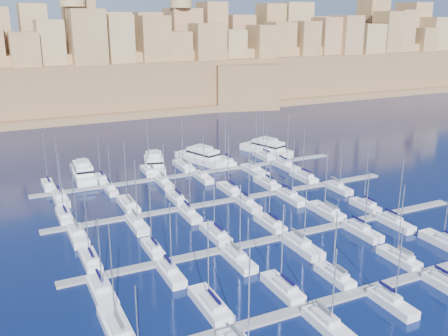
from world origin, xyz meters
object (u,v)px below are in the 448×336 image
sailboat_4 (399,258)px  sailboat_0 (117,328)px  sailboat_2 (283,288)px  motor_yacht_d (267,148)px  motor_yacht_b (154,163)px  motor_yacht_c (202,156)px  motor_yacht_a (83,172)px

sailboat_4 → sailboat_0: bearing=178.8°
sailboat_2 → motor_yacht_d: 80.41m
sailboat_0 → motor_yacht_d: 94.62m
motor_yacht_b → motor_yacht_c: same height
sailboat_4 → motor_yacht_b: (-20.48, 70.51, 0.99)m
sailboat_2 → sailboat_4: 23.16m
sailboat_0 → motor_yacht_c: (42.21, 69.62, 0.96)m
sailboat_0 → motor_yacht_a: size_ratio=0.97×
sailboat_0 → motor_yacht_b: 74.88m
sailboat_0 → motor_yacht_b: size_ratio=0.90×
sailboat_0 → motor_yacht_d: bearing=47.5°
motor_yacht_c → motor_yacht_b: bearing=-179.4°
motor_yacht_b → sailboat_0: bearing=-111.9°
sailboat_0 → motor_yacht_d: sailboat_0 is taller
sailboat_2 → motor_yacht_a: size_ratio=0.88×
sailboat_2 → sailboat_4: bearing=-0.8°
sailboat_2 → motor_yacht_d: sailboat_2 is taller
motor_yacht_b → motor_yacht_d: same height
sailboat_2 → motor_yacht_c: bearing=76.4°
motor_yacht_b → motor_yacht_c: (14.28, 0.15, 0.00)m
sailboat_4 → motor_yacht_a: 80.65m
sailboat_2 → motor_yacht_d: size_ratio=0.79×
sailboat_4 → motor_yacht_d: (15.48, 70.82, 0.99)m
sailboat_0 → sailboat_4: (48.42, -1.04, -0.03)m
sailboat_0 → motor_yacht_a: (8.57, 69.07, 0.96)m
sailboat_0 → motor_yacht_c: bearing=58.8°
motor_yacht_a → motor_yacht_c: 33.64m
motor_yacht_b → motor_yacht_a: bearing=-178.8°
sailboat_0 → motor_yacht_c: 81.42m
motor_yacht_c → motor_yacht_d: (21.68, 0.16, -0.00)m
motor_yacht_a → motor_yacht_d: (55.32, 0.71, -0.00)m
motor_yacht_b → sailboat_4: bearing=-73.8°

